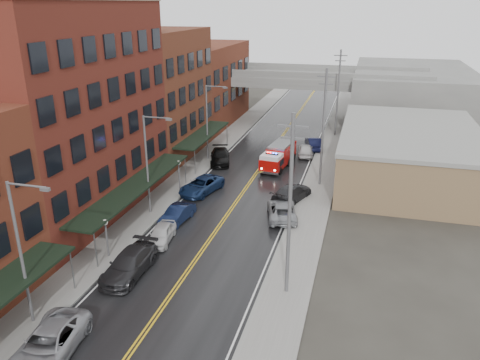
# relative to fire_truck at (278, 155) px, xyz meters

# --- Properties ---
(road) EXTENTS (11.00, 160.00, 0.02)m
(road) POSITION_rel_fire_truck_xyz_m (-1.91, -9.60, -1.39)
(road) COLOR black
(road) RESTS_ON ground
(sidewalk_left) EXTENTS (3.00, 160.00, 0.15)m
(sidewalk_left) POSITION_rel_fire_truck_xyz_m (-9.21, -9.60, -1.33)
(sidewalk_left) COLOR slate
(sidewalk_left) RESTS_ON ground
(sidewalk_right) EXTENTS (3.00, 160.00, 0.15)m
(sidewalk_right) POSITION_rel_fire_truck_xyz_m (5.39, -9.60, -1.33)
(sidewalk_right) COLOR slate
(sidewalk_right) RESTS_ON ground
(curb_left) EXTENTS (0.30, 160.00, 0.15)m
(curb_left) POSITION_rel_fire_truck_xyz_m (-7.56, -9.60, -1.33)
(curb_left) COLOR gray
(curb_left) RESTS_ON ground
(curb_right) EXTENTS (0.30, 160.00, 0.15)m
(curb_right) POSITION_rel_fire_truck_xyz_m (3.74, -9.60, -1.33)
(curb_right) COLOR gray
(curb_right) RESTS_ON ground
(brick_building_b) EXTENTS (9.00, 20.00, 18.00)m
(brick_building_b) POSITION_rel_fire_truck_xyz_m (-15.21, -16.60, 7.60)
(brick_building_b) COLOR #5E2619
(brick_building_b) RESTS_ON ground
(brick_building_c) EXTENTS (9.00, 15.00, 15.00)m
(brick_building_c) POSITION_rel_fire_truck_xyz_m (-15.21, 0.90, 6.10)
(brick_building_c) COLOR brown
(brick_building_c) RESTS_ON ground
(brick_building_far) EXTENTS (9.00, 20.00, 12.00)m
(brick_building_far) POSITION_rel_fire_truck_xyz_m (-15.21, 18.40, 4.60)
(brick_building_far) COLOR #602919
(brick_building_far) RESTS_ON ground
(tan_building) EXTENTS (14.00, 22.00, 5.00)m
(tan_building) POSITION_rel_fire_truck_xyz_m (14.09, 0.40, 1.10)
(tan_building) COLOR olive
(tan_building) RESTS_ON ground
(right_far_block) EXTENTS (18.00, 30.00, 8.00)m
(right_far_block) POSITION_rel_fire_truck_xyz_m (16.09, 30.40, 2.60)
(right_far_block) COLOR slate
(right_far_block) RESTS_ON ground
(awning_1) EXTENTS (2.60, 18.00, 3.09)m
(awning_1) POSITION_rel_fire_truck_xyz_m (-9.40, -16.60, 1.59)
(awning_1) COLOR black
(awning_1) RESTS_ON ground
(awning_2) EXTENTS (2.60, 13.00, 3.09)m
(awning_2) POSITION_rel_fire_truck_xyz_m (-9.40, 0.90, 1.58)
(awning_2) COLOR black
(awning_2) RESTS_ON ground
(globe_lamp_1) EXTENTS (0.44, 0.44, 3.12)m
(globe_lamp_1) POSITION_rel_fire_truck_xyz_m (-8.31, -23.60, 0.91)
(globe_lamp_1) COLOR #59595B
(globe_lamp_1) RESTS_ON ground
(globe_lamp_2) EXTENTS (0.44, 0.44, 3.12)m
(globe_lamp_2) POSITION_rel_fire_truck_xyz_m (-8.31, -9.60, 0.91)
(globe_lamp_2) COLOR #59595B
(globe_lamp_2) RESTS_ON ground
(street_lamp_0) EXTENTS (2.64, 0.22, 9.00)m
(street_lamp_0) POSITION_rel_fire_truck_xyz_m (-8.46, -31.60, 3.78)
(street_lamp_0) COLOR #59595B
(street_lamp_0) RESTS_ON ground
(street_lamp_1) EXTENTS (2.64, 0.22, 9.00)m
(street_lamp_1) POSITION_rel_fire_truck_xyz_m (-8.46, -15.60, 3.78)
(street_lamp_1) COLOR #59595B
(street_lamp_1) RESTS_ON ground
(street_lamp_2) EXTENTS (2.64, 0.22, 9.00)m
(street_lamp_2) POSITION_rel_fire_truck_xyz_m (-8.46, 0.40, 3.78)
(street_lamp_2) COLOR #59595B
(street_lamp_2) RESTS_ON ground
(utility_pole_0) EXTENTS (1.80, 0.24, 12.00)m
(utility_pole_0) POSITION_rel_fire_truck_xyz_m (5.29, -24.60, 4.90)
(utility_pole_0) COLOR #59595B
(utility_pole_0) RESTS_ON ground
(utility_pole_1) EXTENTS (1.80, 0.24, 12.00)m
(utility_pole_1) POSITION_rel_fire_truck_xyz_m (5.29, -4.60, 4.90)
(utility_pole_1) COLOR #59595B
(utility_pole_1) RESTS_ON ground
(utility_pole_2) EXTENTS (1.80, 0.24, 12.00)m
(utility_pole_2) POSITION_rel_fire_truck_xyz_m (5.29, 15.40, 4.90)
(utility_pole_2) COLOR #59595B
(utility_pole_2) RESTS_ON ground
(overpass) EXTENTS (40.00, 10.00, 7.50)m
(overpass) POSITION_rel_fire_truck_xyz_m (-1.91, 22.40, 4.58)
(overpass) COLOR slate
(overpass) RESTS_ON ground
(fire_truck) EXTENTS (3.54, 7.31, 2.59)m
(fire_truck) POSITION_rel_fire_truck_xyz_m (0.00, 0.00, 0.00)
(fire_truck) COLOR #A20A07
(fire_truck) RESTS_ON ground
(parked_car_left_2) EXTENTS (3.43, 6.11, 1.61)m
(parked_car_left_2) POSITION_rel_fire_truck_xyz_m (-5.93, -33.80, -0.60)
(parked_car_left_2) COLOR gray
(parked_car_left_2) RESTS_ON ground
(parked_car_left_3) EXTENTS (2.33, 5.66, 1.64)m
(parked_car_left_3) POSITION_rel_fire_truck_xyz_m (-5.67, -25.30, -0.58)
(parked_car_left_3) COLOR #242426
(parked_car_left_3) RESTS_ON ground
(parked_car_left_4) EXTENTS (2.14, 4.23, 1.38)m
(parked_car_left_4) POSITION_rel_fire_truck_xyz_m (-5.51, -20.25, -0.71)
(parked_car_left_4) COLOR silver
(parked_car_left_4) RESTS_ON ground
(parked_car_left_5) EXTENTS (2.06, 4.50, 1.43)m
(parked_car_left_5) POSITION_rel_fire_truck_xyz_m (-5.67, -16.60, -0.69)
(parked_car_left_5) COLOR #0E1733
(parked_car_left_5) RESTS_ON ground
(parked_car_left_6) EXTENTS (3.80, 5.94, 1.53)m
(parked_car_left_6) POSITION_rel_fire_truck_xyz_m (-5.92, -9.70, -0.64)
(parked_car_left_6) COLOR navy
(parked_car_left_6) RESTS_ON ground
(parked_car_left_7) EXTENTS (3.70, 5.86, 1.58)m
(parked_car_left_7) POSITION_rel_fire_truck_xyz_m (-6.91, -0.40, -0.61)
(parked_car_left_7) COLOR black
(parked_car_left_7) RESTS_ON ground
(parked_car_right_0) EXTENTS (3.63, 5.69, 1.46)m
(parked_car_right_0) POSITION_rel_fire_truck_xyz_m (2.90, -13.40, -0.67)
(parked_car_right_0) COLOR gray
(parked_car_right_0) RESTS_ON ground
(parked_car_right_1) EXTENTS (3.81, 5.77, 1.55)m
(parked_car_right_1) POSITION_rel_fire_truck_xyz_m (3.09, -9.27, -0.63)
(parked_car_right_1) COLOR #252528
(parked_car_right_1) RESTS_ON ground
(parked_car_right_2) EXTENTS (2.39, 4.64, 1.51)m
(parked_car_right_2) POSITION_rel_fire_truck_xyz_m (2.48, 5.09, -0.65)
(parked_car_right_2) COLOR silver
(parked_car_right_2) RESTS_ON ground
(parked_car_right_3) EXTENTS (2.88, 5.02, 1.57)m
(parked_car_right_3) POSITION_rel_fire_truck_xyz_m (3.09, 8.21, -0.62)
(parked_car_right_3) COLOR black
(parked_car_right_3) RESTS_ON ground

